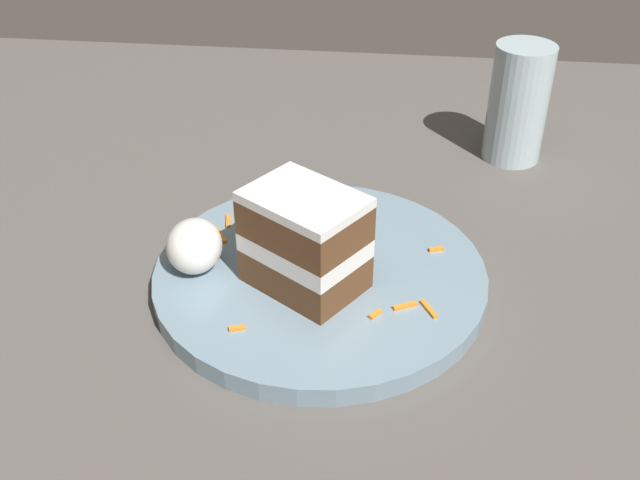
{
  "coord_description": "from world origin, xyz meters",
  "views": [
    {
      "loc": [
        0.53,
        0.09,
        0.45
      ],
      "look_at": [
        0.01,
        0.03,
        0.08
      ],
      "focal_mm": 42.0,
      "sensor_mm": 36.0,
      "label": 1
    }
  ],
  "objects_px": {
    "cream_dollop": "(194,246)",
    "orange_garnish": "(279,214)",
    "plate": "(320,277)",
    "drinking_glass": "(517,111)",
    "cake_slice": "(305,241)"
  },
  "relations": [
    {
      "from": "plate",
      "to": "cream_dollop",
      "type": "height_order",
      "value": "cream_dollop"
    },
    {
      "from": "cake_slice",
      "to": "drinking_glass",
      "type": "bearing_deg",
      "value": 179.12
    },
    {
      "from": "cream_dollop",
      "to": "drinking_glass",
      "type": "distance_m",
      "value": 0.41
    },
    {
      "from": "plate",
      "to": "orange_garnish",
      "type": "height_order",
      "value": "orange_garnish"
    },
    {
      "from": "cake_slice",
      "to": "orange_garnish",
      "type": "distance_m",
      "value": 0.12
    },
    {
      "from": "cream_dollop",
      "to": "plate",
      "type": "bearing_deg",
      "value": 96.01
    },
    {
      "from": "cream_dollop",
      "to": "orange_garnish",
      "type": "distance_m",
      "value": 0.11
    },
    {
      "from": "plate",
      "to": "orange_garnish",
      "type": "bearing_deg",
      "value": -148.16
    },
    {
      "from": "plate",
      "to": "cake_slice",
      "type": "xyz_separation_m",
      "value": [
        0.02,
        -0.01,
        0.05
      ]
    },
    {
      "from": "orange_garnish",
      "to": "drinking_glass",
      "type": "bearing_deg",
      "value": 127.42
    },
    {
      "from": "orange_garnish",
      "to": "drinking_glass",
      "type": "height_order",
      "value": "drinking_glass"
    },
    {
      "from": "drinking_glass",
      "to": "cream_dollop",
      "type": "bearing_deg",
      "value": -47.29
    },
    {
      "from": "plate",
      "to": "drinking_glass",
      "type": "bearing_deg",
      "value": 144.21
    },
    {
      "from": "cream_dollop",
      "to": "orange_garnish",
      "type": "bearing_deg",
      "value": 147.61
    },
    {
      "from": "cake_slice",
      "to": "orange_garnish",
      "type": "bearing_deg",
      "value": -124.46
    }
  ]
}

